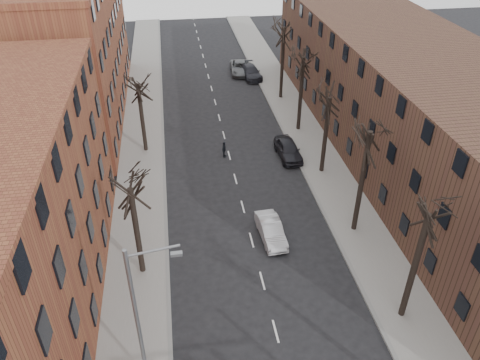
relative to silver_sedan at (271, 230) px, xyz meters
name	(u,v)px	position (x,y,z in m)	size (l,w,h in m)	color
sidewalk_left	(142,145)	(-9.40, 14.95, -0.61)	(4.00, 90.00, 0.15)	gray
sidewalk_right	(304,133)	(6.60, 14.95, -0.61)	(4.00, 90.00, 0.15)	gray
building_left_far	(56,48)	(-17.40, 23.95, 6.31)	(12.00, 28.00, 14.00)	brown
building_right	(413,103)	(14.60, 9.95, 4.31)	(12.00, 50.00, 10.00)	#4A3022
tree_right_b	(401,315)	(6.20, -8.05, -0.69)	(5.20, 5.20, 10.80)	black
tree_right_c	(353,230)	(6.20, -0.05, -0.69)	(5.20, 5.20, 11.60)	black
tree_right_d	(321,172)	(6.20, 7.95, -0.69)	(5.20, 5.20, 10.00)	black
tree_right_e	(298,130)	(6.20, 15.95, -0.69)	(5.20, 5.20, 10.80)	black
tree_right_f	(280,98)	(6.20, 23.95, -0.69)	(5.20, 5.20, 11.60)	black
tree_left_a	(143,272)	(-9.00, -2.05, -0.69)	(5.20, 5.20, 9.50)	black
tree_left_b	(146,151)	(-9.00, 13.95, -0.69)	(5.20, 5.20, 9.50)	black
streetlight	(140,315)	(-8.42, -10.05, 4.32)	(2.45, 0.22, 9.03)	slate
silver_sedan	(271,230)	(0.00, 0.00, 0.00)	(1.46, 4.18, 1.38)	silver
parked_car_near	(288,149)	(3.90, 10.88, 0.10)	(1.86, 4.62, 1.57)	black
parked_car_mid	(251,72)	(3.90, 30.74, 0.04)	(2.05, 5.05, 1.46)	#212229
parked_car_far	(240,68)	(2.80, 32.48, 0.03)	(2.40, 5.20, 1.45)	slate
pedestrian_crossing	(224,150)	(-1.88, 11.77, 0.08)	(0.89, 0.37, 1.53)	black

